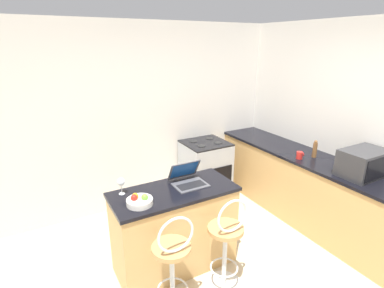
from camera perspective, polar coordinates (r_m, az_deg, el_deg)
The scene contains 12 objects.
wall_back at distance 4.32m, azimuth -8.28°, elevation 4.97°, with size 12.00×0.06×2.60m.
breakfast_bar at distance 3.28m, azimuth -3.31°, elevation -15.83°, with size 1.27×0.58×0.91m.
counter_right at distance 4.41m, azimuth 19.98°, elevation -7.42°, with size 0.64×2.81×0.91m.
bar_stool_near at distance 2.79m, azimuth -3.68°, elevation -22.44°, with size 0.40×0.40×1.02m.
bar_stool_far at distance 3.01m, azimuth 6.49°, elevation -18.93°, with size 0.40×0.40×1.02m.
laptop at distance 3.16m, azimuth -0.83°, elevation -6.54°, with size 0.34×0.33×0.22m.
microwave at distance 3.80m, azimuth 29.88°, elevation -3.14°, with size 0.52×0.35×0.30m.
stove_range at distance 4.60m, azimuth 2.55°, elevation -5.07°, with size 0.63×0.61×0.92m.
wine_glass_tall at distance 2.99m, azimuth -13.37°, elevation -7.10°, with size 0.08×0.08×0.17m.
mug_red at distance 4.05m, azimuth 19.82°, elevation -2.01°, with size 0.09×0.08×0.09m.
pepper_mill at distance 4.15m, azimuth 22.36°, elevation -0.92°, with size 0.05×0.05×0.23m.
fruit_bowl at distance 2.82m, azimuth -9.98°, elevation -10.63°, with size 0.24×0.24×0.11m.
Camera 1 is at (-1.48, -1.61, 2.32)m, focal length 28.00 mm.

